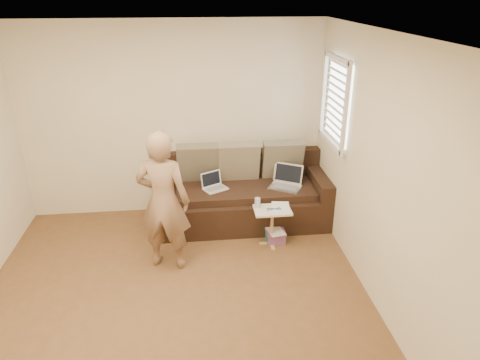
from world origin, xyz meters
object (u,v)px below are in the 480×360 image
Objects in this scene: sofa at (244,193)px; person at (164,201)px; laptop_silver at (285,188)px; laptop_white at (216,189)px; striped_box at (275,236)px; drinking_glass at (258,203)px; side_table at (272,227)px.

sofa is 1.41m from person.
laptop_silver reaches higher than laptop_white.
person is 1.55m from striped_box.
laptop_silver is 0.25× the size of person.
sofa reaches higher than laptop_silver.
sofa is 9.09× the size of striped_box.
sofa is at bearing 99.71° from drinking_glass.
sofa reaches higher than laptop_white.
person reaches higher than side_table.
sofa is at bearing 113.11° from side_table.
laptop_white is 0.91m from side_table.
laptop_white is at bearing 139.26° from side_table.
person is at bearing -161.44° from drinking_glass.
sofa is 0.40m from laptop_white.
striped_box is at bearing -83.44° from laptop_silver.
laptop_white is at bearing -152.93° from laptop_silver.
person is 6.68× the size of striped_box.
laptop_white is at bearing -170.95° from sofa.
laptop_white is at bearing 134.54° from drinking_glass.
sofa is 18.33× the size of drinking_glass.
person is (-0.61, -0.86, 0.29)m from laptop_white.
sofa is at bearing 119.45° from striped_box.
person is 3.32× the size of side_table.
sofa is 7.46× the size of laptop_white.
person is at bearing -122.03° from laptop_silver.
side_table is at bearing -66.89° from sofa.
side_table is 2.01× the size of striped_box.
striped_box is at bearing -5.88° from drinking_glass.
drinking_glass reaches higher than side_table.
laptop_white is 0.98m from striped_box.
side_table is at bearing -151.82° from person.
person is at bearing -165.47° from striped_box.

